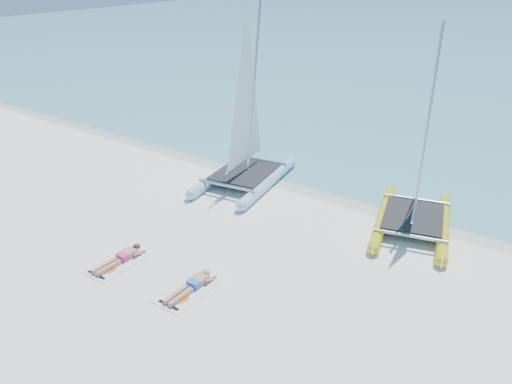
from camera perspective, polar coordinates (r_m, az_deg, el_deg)
ground at (r=15.48m, az=-1.61°, el=-7.23°), size 140.00×140.00×0.00m
wet_sand_strip at (r=19.60m, az=8.04°, el=-0.07°), size 140.00×1.40×0.01m
catamaran_blue at (r=19.67m, az=-1.19°, el=7.10°), size 3.38×5.68×7.29m
catamaran_yellow at (r=17.39m, az=18.39°, el=3.12°), size 3.57×5.46×6.77m
towel_a at (r=15.63m, az=-15.62°, el=-7.87°), size 1.00×1.85×0.02m
sunbather_a at (r=15.67m, az=-15.13°, el=-7.24°), size 0.37×1.73×0.26m
towel_b at (r=14.06m, az=-7.78°, el=-11.19°), size 1.00×1.85×0.02m
sunbather_b at (r=14.11m, az=-7.27°, el=-10.47°), size 0.37×1.73×0.26m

